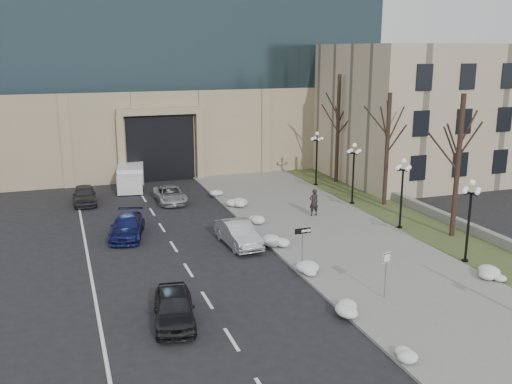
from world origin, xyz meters
The scene contains 30 objects.
ground centered at (0.00, 0.00, 0.00)m, with size 160.00×160.00×0.00m, color black.
sidewalk centered at (3.50, 14.00, 0.06)m, with size 9.00×40.00×0.12m, color gray.
curb centered at (-1.00, 14.00, 0.07)m, with size 0.30×40.00×0.14m, color gray.
grass_strip centered at (10.00, 14.00, 0.05)m, with size 4.00×40.00×0.10m, color #384723.
stone_wall centered at (12.00, 16.00, 0.35)m, with size 0.50×30.00×0.70m, color gray.
classical_building centered at (22.00, 27.98, 6.00)m, with size 22.00×18.12×12.00m.
car_a centered at (-8.41, 4.24, 0.73)m, with size 1.71×4.26×1.45m, color black.
car_b centered at (-2.75, 12.92, 0.75)m, with size 1.58×4.54×1.50m, color #B1B5B9.
car_c centered at (-8.89, 16.80, 0.68)m, with size 1.91×4.69×1.36m, color navy.
car_d centered at (-4.72, 24.29, 0.62)m, with size 2.07×4.48×1.24m, color #B4B4B4.
car_e centered at (-11.00, 26.01, 0.71)m, with size 1.68×4.17×1.42m, color #323136.
pedestrian centered at (4.09, 16.90, 1.08)m, with size 0.70×0.46×1.93m, color black.
box_truck centered at (-6.94, 30.23, 0.93)m, with size 2.98×6.29×1.92m.
one_way_sign centered at (-0.74, 7.60, 2.07)m, with size 0.93×0.25×2.51m.
keep_sign centered at (1.44, 3.24, 1.76)m, with size 0.51×0.17×2.39m.
snow_clump_a centered at (-0.80, -1.91, 0.30)m, with size 1.10×1.60×0.36m, color white.
snow_clump_b centered at (-0.85, 2.22, 0.30)m, with size 1.10×1.60×0.36m, color white.
snow_clump_c centered at (-0.59, 7.30, 0.30)m, with size 1.10×1.60×0.36m, color white.
snow_clump_d centered at (-0.75, 11.88, 0.30)m, with size 1.10×1.60×0.36m, color white.
snow_clump_e centered at (-0.55, 16.56, 0.30)m, with size 1.10×1.60×0.36m, color white.
snow_clump_f centered at (-0.33, 20.94, 0.30)m, with size 1.10×1.60×0.36m, color white.
snow_clump_g centered at (-0.87, 24.65, 0.30)m, with size 1.10×1.60×0.36m, color white.
snow_clump_h centered at (7.66, 3.57, 0.30)m, with size 1.10×1.60×0.36m, color white.
lamppost_a centered at (8.30, 6.00, 3.07)m, with size 1.18×1.18×4.76m.
lamppost_b centered at (8.30, 12.50, 3.07)m, with size 1.18×1.18×4.76m.
lamppost_c centered at (8.30, 19.00, 3.07)m, with size 1.18×1.18×4.76m.
lamppost_d centered at (8.30, 25.50, 3.07)m, with size 1.18×1.18×4.76m.
tree_near centered at (10.50, 10.00, 5.83)m, with size 3.20×3.20×9.00m.
tree_mid centered at (10.50, 18.00, 5.50)m, with size 3.20×3.20×8.50m.
tree_far centered at (10.50, 26.00, 6.15)m, with size 3.20×3.20×9.50m.
Camera 1 is at (-12.54, -18.31, 11.55)m, focal length 40.00 mm.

